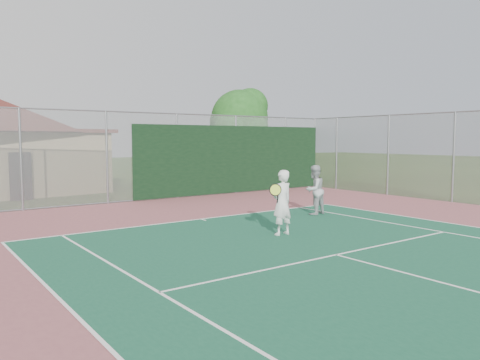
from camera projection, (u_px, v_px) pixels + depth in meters
name	position (u px, v px, depth m)	size (l,w,h in m)	color
back_fence	(180.00, 158.00, 19.46)	(20.08, 0.11, 3.53)	gray
side_fence_right	(388.00, 155.00, 20.49)	(0.08, 9.00, 3.50)	gray
tree	(241.00, 120.00, 26.45)	(3.83, 3.63, 5.34)	#3A2715
player_white_front	(282.00, 203.00, 11.85)	(0.96, 0.63, 1.66)	silver
player_grey_back	(314.00, 190.00, 15.09)	(0.86, 0.72, 1.60)	#A2A5A7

